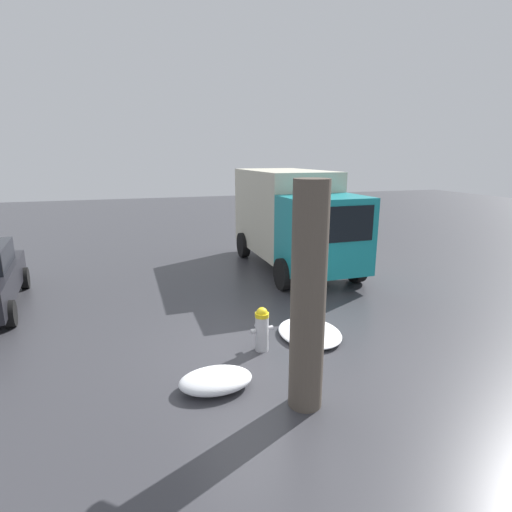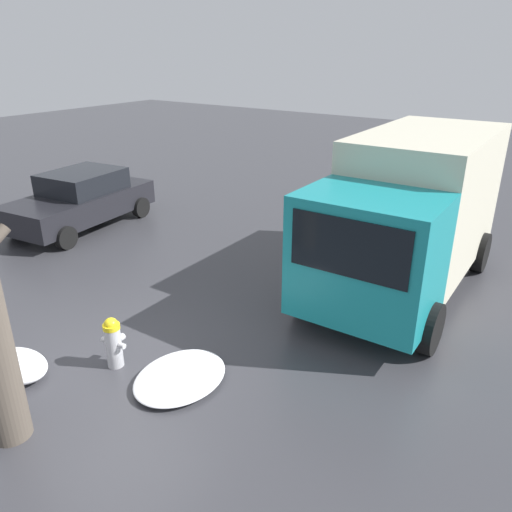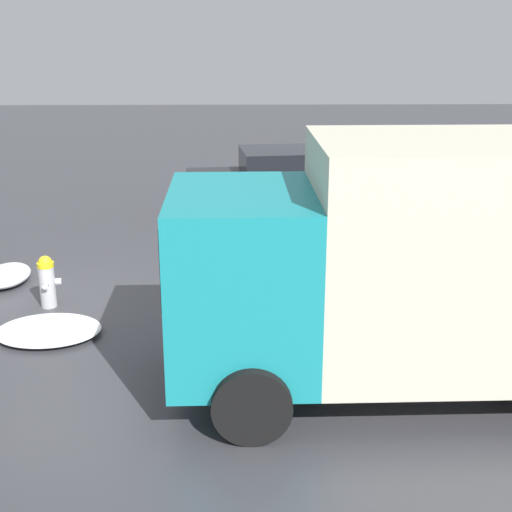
% 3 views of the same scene
% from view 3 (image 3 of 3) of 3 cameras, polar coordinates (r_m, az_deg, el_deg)
% --- Properties ---
extents(ground_plane, '(60.00, 60.00, 0.00)m').
position_cam_3_polar(ground_plane, '(12.25, -16.20, -3.89)').
color(ground_plane, '#38383D').
extents(fire_hydrant, '(0.37, 0.46, 0.88)m').
position_cam_3_polar(fire_hydrant, '(12.10, -16.37, -1.91)').
color(fire_hydrant, '#B7B7BC').
rests_on(fire_hydrant, ground_plane).
extents(delivery_truck, '(6.04, 2.68, 3.19)m').
position_cam_3_polar(delivery_truck, '(8.87, 13.64, -0.34)').
color(delivery_truck, teal).
rests_on(delivery_truck, ground_plane).
extents(parked_car, '(4.42, 2.48, 1.55)m').
position_cam_3_polar(parked_car, '(17.42, 1.72, 6.03)').
color(parked_car, black).
rests_on(parked_car, ground_plane).
extents(snow_pile_by_hydrant, '(0.80, 1.19, 0.29)m').
position_cam_3_polar(snow_pile_by_hydrant, '(13.51, -19.33, -1.48)').
color(snow_pile_by_hydrant, white).
rests_on(snow_pile_by_hydrant, ground_plane).
extents(snow_pile_curbside, '(1.57, 1.26, 0.17)m').
position_cam_3_polar(snow_pile_curbside, '(11.13, -16.27, -5.71)').
color(snow_pile_curbside, white).
rests_on(snow_pile_curbside, ground_plane).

